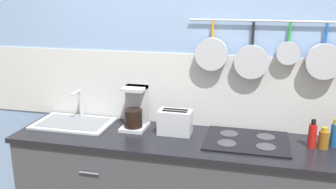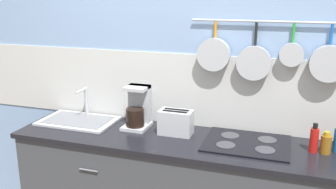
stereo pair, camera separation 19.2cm
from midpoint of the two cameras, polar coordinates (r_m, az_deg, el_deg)
name	(u,v)px [view 1 (the left image)]	position (r m, az deg, el deg)	size (l,w,h in m)	color
wall_back	(195,78)	(2.81, 2.15, 2.55)	(7.20, 0.15, 2.60)	#84A3CC
countertop	(185,141)	(2.62, 0.49, -7.18)	(2.45, 0.58, 0.03)	black
sink_basin	(74,122)	(3.01, -15.94, -4.04)	(0.58, 0.37, 0.24)	#B7BABF
coffee_maker	(135,111)	(2.81, -6.94, -2.48)	(0.18, 0.22, 0.32)	#B7BABF
toaster	(175,122)	(2.67, -0.98, -4.26)	(0.25, 0.13, 0.18)	#B7BABF
cooktop	(247,141)	(2.60, 9.83, -6.99)	(0.56, 0.45, 0.01)	black
bottle_dish_soap	(312,135)	(2.59, 19.17, -5.91)	(0.05, 0.05, 0.19)	red
bottle_sesame_oil	(324,139)	(2.61, 20.70, -6.40)	(0.07, 0.07, 0.14)	#8C5919
bottle_cooking_wine	(334,135)	(2.66, 22.08, -5.70)	(0.04, 0.04, 0.19)	navy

